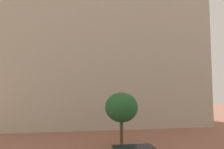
% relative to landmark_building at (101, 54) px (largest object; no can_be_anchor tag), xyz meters
% --- Properties ---
extents(landmark_building, '(29.64, 12.97, 32.69)m').
position_rel_landmark_building_xyz_m(landmark_building, '(0.00, 0.00, 0.00)').
color(landmark_building, '#B2A893').
rests_on(landmark_building, ground_plane).
extents(tree_curb_far, '(2.88, 2.88, 4.73)m').
position_rel_landmark_building_xyz_m(tree_curb_far, '(0.58, -13.58, -7.23)').
color(tree_curb_far, '#4C3823').
rests_on(tree_curb_far, ground_plane).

